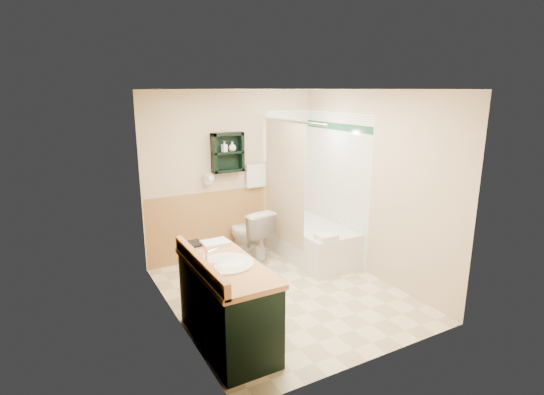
{
  "coord_description": "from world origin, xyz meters",
  "views": [
    {
      "loc": [
        -2.39,
        -4.03,
        2.39
      ],
      "look_at": [
        -0.06,
        0.2,
        1.17
      ],
      "focal_mm": 28.0,
      "sensor_mm": 36.0,
      "label": 1
    }
  ],
  "objects_px": {
    "hair_dryer": "(208,179)",
    "soap_bottle_b": "(232,147)",
    "vanity_book": "(187,236)",
    "soap_bottle_a": "(224,149)",
    "bathtub": "(310,241)",
    "toilet": "(249,234)",
    "vanity": "(227,304)",
    "wall_shelf": "(228,152)"
  },
  "relations": [
    {
      "from": "hair_dryer",
      "to": "toilet",
      "type": "bearing_deg",
      "value": -25.33
    },
    {
      "from": "soap_bottle_a",
      "to": "wall_shelf",
      "type": "bearing_deg",
      "value": 5.54
    },
    {
      "from": "soap_bottle_a",
      "to": "soap_bottle_b",
      "type": "bearing_deg",
      "value": 0.0
    },
    {
      "from": "wall_shelf",
      "to": "bathtub",
      "type": "bearing_deg",
      "value": -29.46
    },
    {
      "from": "vanity_book",
      "to": "soap_bottle_b",
      "type": "distance_m",
      "value": 1.91
    },
    {
      "from": "vanity",
      "to": "soap_bottle_a",
      "type": "height_order",
      "value": "soap_bottle_a"
    },
    {
      "from": "toilet",
      "to": "bathtub",
      "type": "bearing_deg",
      "value": 146.59
    },
    {
      "from": "bathtub",
      "to": "toilet",
      "type": "height_order",
      "value": "toilet"
    },
    {
      "from": "wall_shelf",
      "to": "vanity",
      "type": "bearing_deg",
      "value": -113.93
    },
    {
      "from": "vanity",
      "to": "toilet",
      "type": "bearing_deg",
      "value": 58.6
    },
    {
      "from": "vanity",
      "to": "toilet",
      "type": "xyz_separation_m",
      "value": [
        1.1,
        1.8,
        -0.03
      ]
    },
    {
      "from": "toilet",
      "to": "hair_dryer",
      "type": "bearing_deg",
      "value": -34.74
    },
    {
      "from": "hair_dryer",
      "to": "vanity",
      "type": "xyz_separation_m",
      "value": [
        -0.59,
        -2.04,
        -0.79
      ]
    },
    {
      "from": "vanity",
      "to": "soap_bottle_b",
      "type": "height_order",
      "value": "soap_bottle_b"
    },
    {
      "from": "bathtub",
      "to": "vanity_book",
      "type": "relative_size",
      "value": 7.07
    },
    {
      "from": "hair_dryer",
      "to": "soap_bottle_a",
      "type": "height_order",
      "value": "soap_bottle_a"
    },
    {
      "from": "vanity_book",
      "to": "wall_shelf",
      "type": "bearing_deg",
      "value": 46.29
    },
    {
      "from": "vanity_book",
      "to": "soap_bottle_a",
      "type": "distance_m",
      "value": 1.83
    },
    {
      "from": "vanity",
      "to": "vanity_book",
      "type": "relative_size",
      "value": 6.08
    },
    {
      "from": "wall_shelf",
      "to": "vanity",
      "type": "xyz_separation_m",
      "value": [
        -0.89,
        -2.02,
        -1.14
      ]
    },
    {
      "from": "soap_bottle_a",
      "to": "soap_bottle_b",
      "type": "height_order",
      "value": "soap_bottle_b"
    },
    {
      "from": "hair_dryer",
      "to": "soap_bottle_b",
      "type": "bearing_deg",
      "value": -4.66
    },
    {
      "from": "toilet",
      "to": "vanity",
      "type": "bearing_deg",
      "value": 49.19
    },
    {
      "from": "vanity",
      "to": "soap_bottle_a",
      "type": "relative_size",
      "value": 8.81
    },
    {
      "from": "hair_dryer",
      "to": "toilet",
      "type": "height_order",
      "value": "hair_dryer"
    },
    {
      "from": "soap_bottle_a",
      "to": "toilet",
      "type": "bearing_deg",
      "value": -39.16
    },
    {
      "from": "vanity_book",
      "to": "soap_bottle_b",
      "type": "bearing_deg",
      "value": 44.45
    },
    {
      "from": "bathtub",
      "to": "wall_shelf",
      "type": "bearing_deg",
      "value": 150.54
    },
    {
      "from": "wall_shelf",
      "to": "vanity_book",
      "type": "bearing_deg",
      "value": -127.49
    },
    {
      "from": "soap_bottle_a",
      "to": "soap_bottle_b",
      "type": "relative_size",
      "value": 1.09
    },
    {
      "from": "soap_bottle_b",
      "to": "hair_dryer",
      "type": "bearing_deg",
      "value": 175.34
    },
    {
      "from": "vanity",
      "to": "soap_bottle_b",
      "type": "relative_size",
      "value": 9.59
    },
    {
      "from": "vanity",
      "to": "toilet",
      "type": "relative_size",
      "value": 1.68
    },
    {
      "from": "toilet",
      "to": "soap_bottle_b",
      "type": "xyz_separation_m",
      "value": [
        -0.14,
        0.21,
        1.24
      ]
    },
    {
      "from": "bathtub",
      "to": "soap_bottle_b",
      "type": "relative_size",
      "value": 11.15
    },
    {
      "from": "wall_shelf",
      "to": "vanity_book",
      "type": "distance_m",
      "value": 1.85
    },
    {
      "from": "toilet",
      "to": "vanity_book",
      "type": "distance_m",
      "value": 1.81
    },
    {
      "from": "soap_bottle_a",
      "to": "soap_bottle_b",
      "type": "xyz_separation_m",
      "value": [
        0.12,
        0.0,
        0.02
      ]
    },
    {
      "from": "hair_dryer",
      "to": "vanity_book",
      "type": "distance_m",
      "value": 1.62
    },
    {
      "from": "bathtub",
      "to": "soap_bottle_b",
      "type": "xyz_separation_m",
      "value": [
        -0.96,
        0.57,
        1.36
      ]
    },
    {
      "from": "hair_dryer",
      "to": "soap_bottle_b",
      "type": "xyz_separation_m",
      "value": [
        0.37,
        -0.03,
        0.42
      ]
    },
    {
      "from": "vanity",
      "to": "toilet",
      "type": "height_order",
      "value": "vanity"
    }
  ]
}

